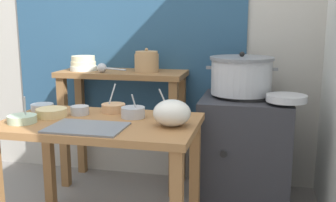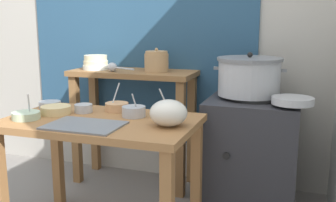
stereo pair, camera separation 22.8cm
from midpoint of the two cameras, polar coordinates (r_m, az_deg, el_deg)
wall_back at (r=3.20m, az=-3.83°, el=11.97°), size 4.40×0.12×2.60m
prep_table at (r=2.31m, az=-12.46°, el=-5.48°), size 1.10×0.66×0.72m
back_shelf_table at (r=3.07m, az=-8.63°, el=0.17°), size 0.96×0.40×0.90m
stove_block at (r=2.82m, az=8.65°, el=-7.06°), size 0.60×0.61×0.78m
steamer_pot at (r=2.72m, az=8.17°, el=3.66°), size 0.48×0.43×0.29m
clay_pot at (r=2.96m, az=-5.30°, el=5.64°), size 0.18×0.18×0.18m
bowl_stack_enamel at (r=3.13m, az=-14.15°, el=5.23°), size 0.20×0.20×0.11m
ladle at (r=2.96m, az=-11.55°, el=4.67°), size 0.25×0.13×0.07m
serving_tray at (r=2.14m, az=-14.64°, el=-3.76°), size 0.40×0.28×0.01m
plastic_bag at (r=2.11m, az=-2.53°, el=-1.75°), size 0.20×0.20×0.14m
wide_pan at (r=2.53m, az=14.26°, el=0.37°), size 0.25×0.25×0.04m
prep_bowl_0 at (r=2.45m, az=-19.02°, el=-1.57°), size 0.18×0.18×0.05m
prep_bowl_1 at (r=2.46m, az=-15.21°, el=-1.27°), size 0.11×0.11×0.05m
prep_bowl_2 at (r=2.37m, az=-22.89°, el=-2.37°), size 0.16×0.16×0.15m
prep_bowl_3 at (r=2.32m, az=-7.86°, el=-1.58°), size 0.14×0.14×0.14m
prep_bowl_4 at (r=2.47m, az=-10.49°, el=-0.95°), size 0.15×0.15×0.17m
prep_bowl_5 at (r=2.65m, az=-20.03°, el=-0.80°), size 0.14×0.14×0.04m
prep_bowl_6 at (r=2.32m, az=-3.26°, el=-1.61°), size 0.13×0.13×0.17m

